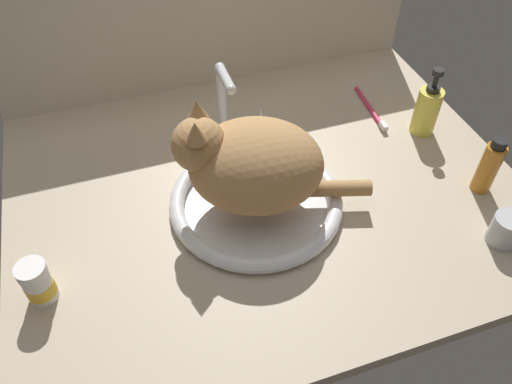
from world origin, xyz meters
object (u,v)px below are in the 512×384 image
object	(u,v)px
faucet	(223,111)
amber_bottle	(489,166)
sink_basin	(256,201)
pill_bottle	(38,283)
metal_jar	(506,230)
soap_pump_bottle	(427,110)
toothbrush	(371,109)
cat	(248,163)

from	to	relation	value
faucet	amber_bottle	size ratio (longest dim) A/B	1.62
amber_bottle	sink_basin	bearing A→B (deg)	167.60
pill_bottle	metal_jar	xyz separation A→B (cm)	(81.06, -14.54, -0.85)
sink_basin	soap_pump_bottle	distance (cm)	44.96
toothbrush	faucet	bearing A→B (deg)	176.88
pill_bottle	metal_jar	size ratio (longest dim) A/B	1.38
soap_pump_bottle	sink_basin	bearing A→B (deg)	-166.92
pill_bottle	toothbrush	distance (cm)	81.80
cat	toothbrush	world-z (taller)	cat
amber_bottle	metal_jar	size ratio (longest dim) A/B	2.09
sink_basin	amber_bottle	bearing A→B (deg)	-12.40
amber_bottle	pill_bottle	world-z (taller)	amber_bottle
sink_basin	metal_jar	world-z (taller)	metal_jar
amber_bottle	pill_bottle	bearing A→B (deg)	178.85
cat	metal_jar	bearing A→B (deg)	-28.97
cat	pill_bottle	distance (cm)	40.85
metal_jar	toothbrush	size ratio (longest dim) A/B	0.35
soap_pump_bottle	pill_bottle	size ratio (longest dim) A/B	1.91
sink_basin	amber_bottle	distance (cm)	46.40
amber_bottle	cat	bearing A→B (deg)	167.45
faucet	soap_pump_bottle	bearing A→B (deg)	-15.52
cat	pill_bottle	bearing A→B (deg)	-167.58
sink_basin	pill_bottle	distance (cm)	41.54
cat	soap_pump_bottle	distance (cm)	46.38
cat	amber_bottle	xyz separation A→B (cm)	(46.52, -10.35, -5.48)
soap_pump_bottle	metal_jar	size ratio (longest dim) A/B	2.64
sink_basin	toothbrush	size ratio (longest dim) A/B	1.92
sink_basin	toothbrush	bearing A→B (deg)	29.37
amber_bottle	pill_bottle	distance (cm)	85.76
toothbrush	sink_basin	bearing A→B (deg)	-150.63
amber_bottle	toothbrush	size ratio (longest dim) A/B	0.73
cat	amber_bottle	bearing A→B (deg)	-12.55
sink_basin	cat	world-z (taller)	cat
soap_pump_bottle	metal_jar	distance (cm)	33.13
sink_basin	faucet	size ratio (longest dim) A/B	1.63
cat	soap_pump_bottle	world-z (taller)	cat
cat	soap_pump_bottle	size ratio (longest dim) A/B	2.26
metal_jar	toothbrush	bearing A→B (deg)	95.88
pill_bottle	toothbrush	size ratio (longest dim) A/B	0.48
faucet	metal_jar	bearing A→B (deg)	-48.04
sink_basin	toothbrush	world-z (taller)	sink_basin
faucet	soap_pump_bottle	size ratio (longest dim) A/B	1.28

